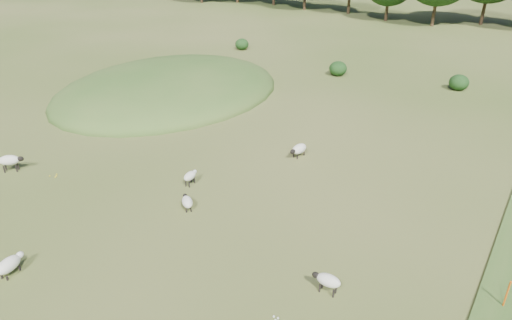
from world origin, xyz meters
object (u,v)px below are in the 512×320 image
at_px(sheep_3, 190,176).
at_px(marker_post, 506,295).
at_px(sheep_1, 9,264).
at_px(sheep_2, 10,160).
at_px(sheep_4, 299,149).
at_px(sheep_0, 187,202).
at_px(sheep_5, 328,280).

bearing_deg(sheep_3, marker_post, -98.92).
bearing_deg(marker_post, sheep_1, -151.43).
xyz_separation_m(sheep_2, sheep_4, (12.06, 10.36, -0.18)).
xyz_separation_m(sheep_0, sheep_4, (1.59, 7.81, 0.09)).
distance_m(sheep_0, sheep_2, 10.78).
bearing_deg(sheep_5, sheep_2, 0.32).
distance_m(sheep_0, sheep_1, 7.65).
distance_m(sheep_2, sheep_4, 15.90).
height_order(sheep_1, sheep_2, sheep_2).
bearing_deg(sheep_4, sheep_3, -18.09).
bearing_deg(marker_post, sheep_0, -173.96).
relative_size(sheep_1, sheep_2, 1.06).
bearing_deg(sheep_2, sheep_1, -73.14).
bearing_deg(sheep_3, sheep_5, -115.98).
relative_size(sheep_0, sheep_3, 1.04).
height_order(sheep_1, sheep_3, sheep_3).
height_order(sheep_0, sheep_5, sheep_5).
relative_size(sheep_3, sheep_5, 0.93).
height_order(sheep_0, sheep_4, sheep_4).
bearing_deg(marker_post, sheep_3, 178.42).
height_order(sheep_3, sheep_4, sheep_4).
relative_size(sheep_2, sheep_4, 0.91).
bearing_deg(sheep_1, sheep_4, -29.77).
xyz_separation_m(sheep_0, sheep_5, (7.94, -1.33, 0.16)).
relative_size(marker_post, sheep_5, 1.07).
relative_size(marker_post, sheep_1, 0.91).
xyz_separation_m(marker_post, sheep_2, (-23.84, -3.97, 0.06)).
relative_size(marker_post, sheep_3, 1.16).
bearing_deg(sheep_1, sheep_2, 45.04).
xyz_separation_m(marker_post, sheep_3, (-14.78, 0.41, -0.09)).
distance_m(marker_post, sheep_0, 13.45).
distance_m(sheep_0, sheep_3, 2.31).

